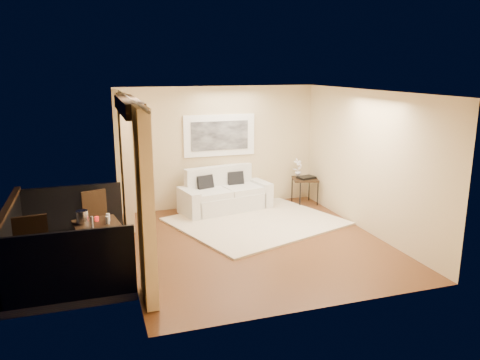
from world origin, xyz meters
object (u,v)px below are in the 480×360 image
sofa (224,195)px  side_table (305,181)px  orchid (298,168)px  balcony_chair_far (93,212)px  ice_bucket (82,217)px  bistro_table (97,228)px  balcony_chair_near (32,248)px

sofa → side_table: size_ratio=3.08×
orchid → balcony_chair_far: 4.76m
orchid → ice_bucket: 5.34m
sofa → ice_bucket: (-2.94, -2.38, 0.54)m
bistro_table → ice_bucket: (-0.20, 0.06, 0.18)m
orchid → balcony_chair_near: size_ratio=0.41×
bistro_table → balcony_chair_far: (-0.04, 1.24, -0.11)m
sofa → bistro_table: sofa is taller
sofa → side_table: (1.92, -0.09, 0.21)m
sofa → bistro_table: size_ratio=2.71×
balcony_chair_far → ice_bucket: bearing=64.9°
sofa → orchid: orchid is taller
side_table → orchid: 0.34m
balcony_chair_near → bistro_table: bearing=18.8°
balcony_chair_near → ice_bucket: (0.68, 0.46, 0.25)m
bistro_table → sofa: bearing=41.7°
ice_bucket → sofa: bearing=39.1°
sofa → ice_bucket: 3.82m
balcony_chair_far → balcony_chair_near: 1.85m
orchid → ice_bucket: (-4.74, -2.44, 0.05)m
balcony_chair_far → side_table: bearing=175.7°
side_table → orchid: (-0.12, 0.15, 0.28)m
side_table → orchid: size_ratio=1.54×
sofa → balcony_chair_near: (-3.62, -2.84, 0.29)m
bistro_table → ice_bucket: size_ratio=3.88×
orchid → bistro_table: (-4.54, -2.50, -0.13)m
side_table → sofa: bearing=177.3°
balcony_chair_near → ice_bucket: 0.86m
sofa → balcony_chair_far: size_ratio=2.10×
orchid → ice_bucket: size_ratio=2.22×
side_table → balcony_chair_near: size_ratio=0.63×
bistro_table → ice_bucket: ice_bucket is taller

